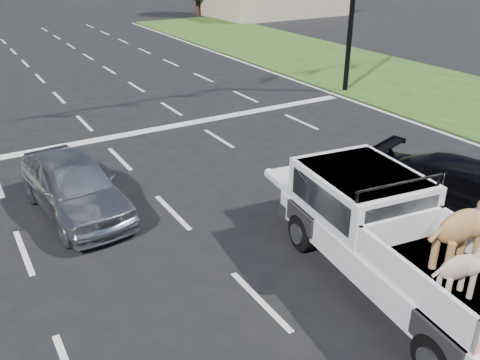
# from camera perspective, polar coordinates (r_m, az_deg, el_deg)

# --- Properties ---
(ground) EXTENTS (160.00, 160.00, 0.00)m
(ground) POSITION_cam_1_polar(r_m,az_deg,el_deg) (10.62, 10.36, -10.18)
(ground) COLOR black
(ground) RESTS_ON ground
(road_markings) EXTENTS (17.75, 60.00, 0.01)m
(road_markings) POSITION_cam_1_polar(r_m,az_deg,el_deg) (15.47, -5.52, 1.91)
(road_markings) COLOR silver
(road_markings) RESTS_ON ground
(pickup_truck) EXTENTS (2.79, 5.99, 2.16)m
(pickup_truck) POSITION_cam_1_polar(r_m,az_deg,el_deg) (10.07, 17.00, -6.15)
(pickup_truck) COLOR black
(pickup_truck) RESTS_ON ground
(silver_sedan) EXTENTS (2.12, 4.43, 1.46)m
(silver_sedan) POSITION_cam_1_polar(r_m,az_deg,el_deg) (12.92, -18.12, -0.61)
(silver_sedan) COLOR #ACAEB3
(silver_sedan) RESTS_ON ground
(black_coupe) EXTENTS (3.61, 5.64, 1.52)m
(black_coupe) POSITION_cam_1_polar(r_m,az_deg,el_deg) (12.76, 25.23, -2.03)
(black_coupe) COLOR black
(black_coupe) RESTS_ON ground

